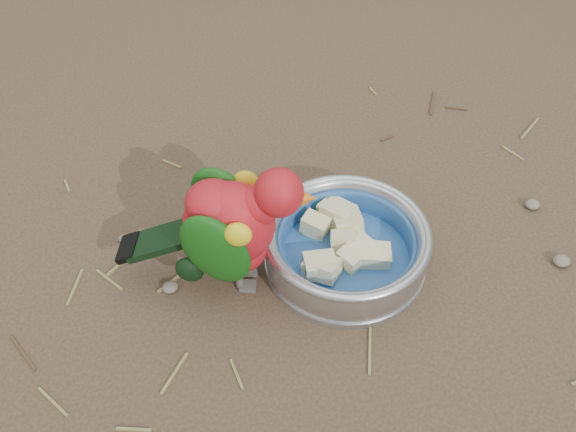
{
  "coord_description": "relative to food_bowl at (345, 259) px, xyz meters",
  "views": [
    {
      "loc": [
        -0.2,
        -0.44,
        0.63
      ],
      "look_at": [
        -0.08,
        0.07,
        0.08
      ],
      "focal_mm": 40.0,
      "sensor_mm": 36.0,
      "label": 1
    }
  ],
  "objects": [
    {
      "name": "ground",
      "position": [
        0.01,
        -0.05,
        -0.01
      ],
      "size": [
        60.0,
        60.0,
        0.0
      ],
      "primitive_type": "plane",
      "color": "#4A3829"
    },
    {
      "name": "food_bowl",
      "position": [
        0.0,
        0.0,
        0.0
      ],
      "size": [
        0.2,
        0.2,
        0.02
      ],
      "primitive_type": "cylinder",
      "color": "#B2B2BA",
      "rests_on": "ground"
    },
    {
      "name": "bowl_wall",
      "position": [
        0.0,
        0.0,
        0.03
      ],
      "size": [
        0.2,
        0.2,
        0.04
      ],
      "primitive_type": null,
      "color": "#B2B2BA",
      "rests_on": "food_bowl"
    },
    {
      "name": "fruit_wedges",
      "position": [
        0.0,
        0.0,
        0.02
      ],
      "size": [
        0.12,
        0.12,
        0.03
      ],
      "primitive_type": null,
      "color": "beige",
      "rests_on": "food_bowl"
    },
    {
      "name": "lory_parrot",
      "position": [
        -0.14,
        0.01,
        0.08
      ],
      "size": [
        0.23,
        0.16,
        0.17
      ],
      "primitive_type": null,
      "rotation": [
        0.0,
        0.0,
        -1.86
      ],
      "color": "#B2151F",
      "rests_on": "ground"
    },
    {
      "name": "ground_debris",
      "position": [
        0.06,
        0.02,
        -0.01
      ],
      "size": [
        0.9,
        0.8,
        0.01
      ],
      "primitive_type": null,
      "color": "olive",
      "rests_on": "ground"
    }
  ]
}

